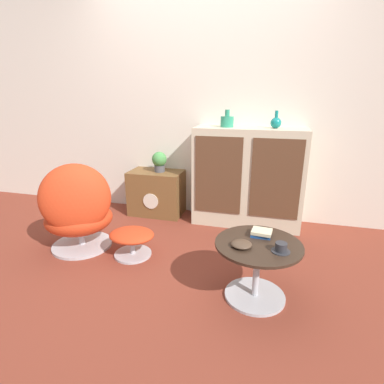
% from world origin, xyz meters
% --- Properties ---
extents(ground_plane, '(12.00, 12.00, 0.00)m').
position_xyz_m(ground_plane, '(0.00, 0.00, 0.00)').
color(ground_plane, brown).
extents(wall_back, '(6.40, 0.06, 2.60)m').
position_xyz_m(wall_back, '(0.00, 1.35, 1.30)').
color(wall_back, silver).
rests_on(wall_back, ground_plane).
extents(sideboard, '(1.12, 0.40, 1.03)m').
position_xyz_m(sideboard, '(0.52, 1.12, 0.52)').
color(sideboard, beige).
rests_on(sideboard, ground_plane).
extents(tv_console, '(0.60, 0.38, 0.51)m').
position_xyz_m(tv_console, '(-0.52, 1.13, 0.26)').
color(tv_console, brown).
rests_on(tv_console, ground_plane).
extents(egg_chair, '(0.79, 0.77, 0.82)m').
position_xyz_m(egg_chair, '(-0.87, 0.15, 0.38)').
color(egg_chair, '#B7B7BC').
rests_on(egg_chair, ground_plane).
extents(ottoman, '(0.39, 0.33, 0.24)m').
position_xyz_m(ottoman, '(-0.37, 0.16, 0.16)').
color(ottoman, '#B7B7BC').
rests_on(ottoman, ground_plane).
extents(coffee_table, '(0.57, 0.57, 0.42)m').
position_xyz_m(coffee_table, '(0.70, -0.14, 0.26)').
color(coffee_table, '#B7B7BC').
rests_on(coffee_table, ground_plane).
extents(vase_leftmost, '(0.13, 0.13, 0.17)m').
position_xyz_m(vase_leftmost, '(0.28, 1.12, 1.09)').
color(vase_leftmost, '#2D8E6B').
rests_on(vase_leftmost, sideboard).
extents(vase_inner_left, '(0.10, 0.10, 0.17)m').
position_xyz_m(vase_inner_left, '(0.75, 1.12, 1.08)').
color(vase_inner_left, '#147A75').
rests_on(vase_inner_left, sideboard).
extents(potted_plant, '(0.17, 0.17, 0.23)m').
position_xyz_m(potted_plant, '(-0.47, 1.13, 0.63)').
color(potted_plant, '#4C4C51').
rests_on(potted_plant, tv_console).
extents(teacup, '(0.12, 0.12, 0.06)m').
position_xyz_m(teacup, '(0.84, -0.22, 0.44)').
color(teacup, '#2D2D33').
rests_on(teacup, coffee_table).
extents(book_stack, '(0.14, 0.13, 0.04)m').
position_xyz_m(book_stack, '(0.71, -0.03, 0.44)').
color(book_stack, '#1E478C').
rests_on(book_stack, coffee_table).
extents(bowl, '(0.13, 0.13, 0.04)m').
position_xyz_m(bowl, '(0.60, -0.22, 0.43)').
color(bowl, '#4C3828').
rests_on(bowl, coffee_table).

